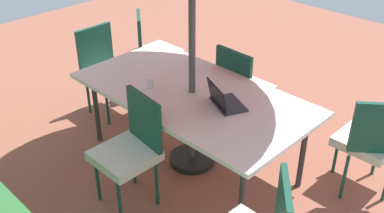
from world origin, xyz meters
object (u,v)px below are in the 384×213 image
at_px(laptop, 224,101).
at_px(cup, 150,83).
at_px(chair_east, 105,67).
at_px(chair_southeast, 153,48).
at_px(chair_north, 131,147).
at_px(dining_table, 192,96).
at_px(chair_south, 242,86).
at_px(chair_southwest, 370,139).

distance_m(laptop, cup, 0.73).
bearing_deg(chair_east, chair_southeast, 0.81).
bearing_deg(chair_north, dining_table, 97.68).
bearing_deg(dining_table, chair_south, -89.56).
relative_size(chair_east, chair_north, 1.00).
height_order(chair_north, cup, chair_north).
bearing_deg(cup, chair_south, -108.83).
bearing_deg(cup, dining_table, -147.01).
bearing_deg(chair_south, cup, 73.06).
bearing_deg(laptop, chair_southeast, 1.98).
xyz_separation_m(dining_table, cup, (0.33, 0.21, 0.09)).
height_order(dining_table, cup, cup).
bearing_deg(chair_southwest, chair_south, -38.87).
height_order(dining_table, chair_north, chair_north).
distance_m(chair_south, chair_north, 1.46).
xyz_separation_m(dining_table, chair_southwest, (-1.35, -0.74, -0.18)).
height_order(chair_southwest, laptop, laptop).
xyz_separation_m(chair_southwest, chair_east, (2.72, 0.73, 0.00)).
height_order(chair_southwest, chair_southeast, same).
bearing_deg(chair_east, chair_south, -62.39).
bearing_deg(chair_south, chair_north, 92.68).
height_order(chair_southeast, cup, chair_southeast).
relative_size(dining_table, cup, 22.86).
height_order(dining_table, chair_southeast, chair_southeast).
bearing_deg(laptop, chair_southwest, -118.79).
xyz_separation_m(dining_table, laptop, (-0.37, -0.01, 0.09)).
distance_m(chair_north, cup, 0.67).
xyz_separation_m(chair_south, chair_southwest, (-1.36, -0.01, 0.00)).
height_order(chair_south, laptop, laptop).
distance_m(chair_east, laptop, 1.75).
bearing_deg(dining_table, cup, 32.99).
xyz_separation_m(laptop, cup, (0.70, 0.22, 0.00)).
distance_m(dining_table, chair_southeast, 1.57).
relative_size(chair_southeast, chair_north, 1.00).
xyz_separation_m(chair_southwest, chair_north, (1.34, 1.47, 0.00)).
height_order(dining_table, laptop, laptop).
distance_m(chair_southwest, cup, 1.95).
relative_size(chair_southwest, laptop, 2.49).
height_order(chair_east, laptop, laptop).
bearing_deg(chair_southwest, dining_table, -10.65).
xyz_separation_m(dining_table, chair_southeast, (1.37, -0.73, -0.18)).
height_order(chair_southeast, chair_north, same).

